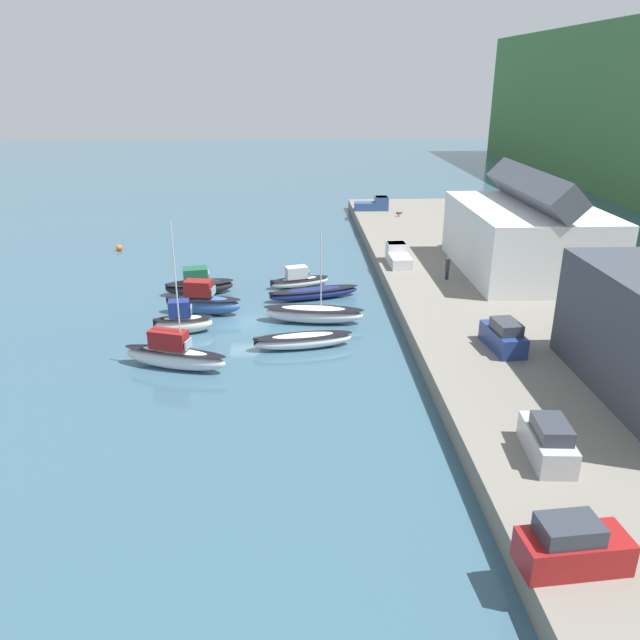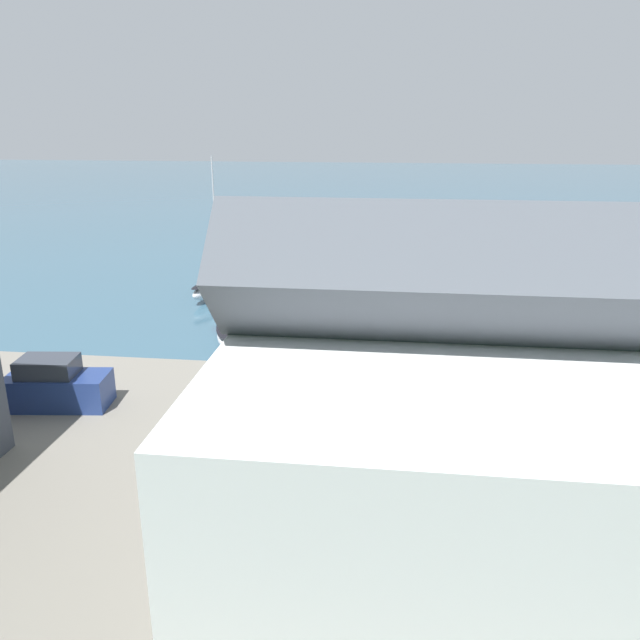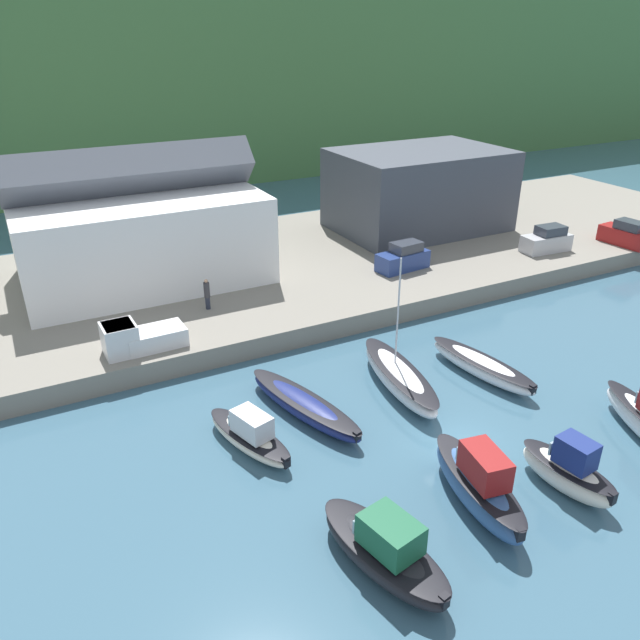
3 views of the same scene
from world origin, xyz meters
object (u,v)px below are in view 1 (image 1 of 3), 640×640
moored_boat_5 (203,302)px  mooring_buoy_0 (119,248)px  moored_boat_0 (299,280)px  dog_on_quay (399,213)px  moored_boat_6 (183,321)px  pickup_truck_0 (398,255)px  moored_boat_2 (314,314)px  moored_boat_7 (174,354)px  pickup_truck_1 (374,204)px  moored_boat_3 (303,340)px  moored_boat_1 (314,293)px  parked_car_0 (504,337)px  parked_car_1 (572,547)px  moored_boat_4 (199,284)px  person_on_quay (447,268)px  parked_car_2 (548,441)px

moored_boat_5 → mooring_buoy_0: moored_boat_5 is taller
moored_boat_0 → dog_on_quay: 29.00m
moored_boat_6 → pickup_truck_0: 24.16m
moored_boat_2 → dog_on_quay: 37.20m
moored_boat_0 → moored_boat_7: moored_boat_7 is taller
moored_boat_0 → moored_boat_5: moored_boat_5 is taller
dog_on_quay → moored_boat_5: bearing=-23.9°
moored_boat_6 → pickup_truck_1: 46.07m
moored_boat_0 → moored_boat_3: (14.67, 0.10, -0.10)m
moored_boat_1 → parked_car_0: 19.65m
parked_car_1 → moored_boat_4: bearing=-157.5°
dog_on_quay → mooring_buoy_0: dog_on_quay is taller
moored_boat_0 → mooring_buoy_0: bearing=-140.5°
dog_on_quay → pickup_truck_1: bearing=-138.0°
person_on_quay → mooring_buoy_0: (-16.90, -34.67, -2.11)m
moored_boat_5 → pickup_truck_0: size_ratio=1.43×
moored_boat_3 → pickup_truck_1: (-44.60, 11.03, 1.57)m
moored_boat_5 → parked_car_0: bearing=72.7°
moored_boat_2 → moored_boat_3: 5.28m
moored_boat_1 → person_on_quay: bearing=80.6°
parked_car_1 → mooring_buoy_0: parked_car_1 is taller
moored_boat_2 → moored_boat_4: 13.08m
moored_boat_6 → moored_boat_1: bearing=119.2°
moored_boat_0 → moored_boat_2: 9.55m
moored_boat_3 → moored_boat_5: 11.35m
dog_on_quay → parked_car_0: bearing=10.5°
moored_boat_4 → dog_on_quay: moored_boat_4 is taller
parked_car_2 → pickup_truck_1: size_ratio=0.90×
moored_boat_2 → parked_car_1: 30.94m
moored_boat_6 → moored_boat_4: bearing=173.5°
moored_boat_1 → dog_on_quay: dog_on_quay is taller
moored_boat_5 → person_on_quay: bearing=111.4°
moored_boat_6 → mooring_buoy_0: moored_boat_6 is taller
moored_boat_4 → moored_boat_2: bearing=42.0°
moored_boat_4 → parked_car_1: size_ratio=1.54×
moored_boat_2 → moored_boat_5: moored_boat_2 is taller
moored_boat_5 → moored_boat_6: 4.34m
pickup_truck_1 → dog_on_quay: size_ratio=5.41×
moored_boat_4 → parked_car_2: (30.05, 21.31, 1.37)m
moored_boat_3 → moored_boat_7: size_ratio=0.75×
moored_boat_0 → parked_car_0: 23.27m
moored_boat_2 → moored_boat_5: size_ratio=1.26×
moored_boat_2 → pickup_truck_0: moored_boat_2 is taller
moored_boat_4 → parked_car_2: 36.87m
parked_car_0 → parked_car_1: same height
pickup_truck_1 → moored_boat_5: bearing=-25.9°
moored_boat_0 → moored_boat_5: 10.95m
moored_boat_0 → moored_boat_1: (3.60, 1.32, -0.15)m
parked_car_0 → pickup_truck_0: (-21.50, -3.88, -0.10)m
pickup_truck_0 → dog_on_quay: bearing=78.8°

